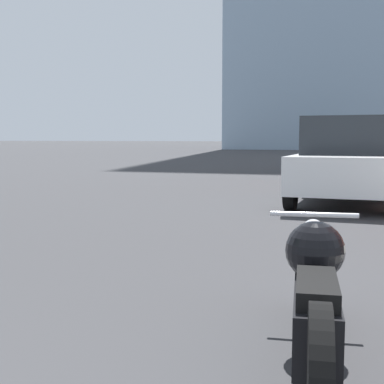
# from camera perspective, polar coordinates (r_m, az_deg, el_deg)

# --- Properties ---
(motorcycle) EXTENTS (0.62, 2.33, 0.82)m
(motorcycle) POSITION_cam_1_polar(r_m,az_deg,el_deg) (3.33, 12.98, -10.66)
(motorcycle) COLOR black
(motorcycle) RESTS_ON ground_plane
(parked_car_white) EXTENTS (2.11, 3.98, 1.76)m
(parked_car_white) POSITION_cam_1_polar(r_m,az_deg,el_deg) (11.16, 16.12, 3.11)
(parked_car_white) COLOR silver
(parked_car_white) RESTS_ON ground_plane
(parked_car_black) EXTENTS (2.04, 4.22, 1.72)m
(parked_car_black) POSITION_cam_1_polar(r_m,az_deg,el_deg) (24.15, 17.33, 4.38)
(parked_car_black) COLOR black
(parked_car_black) RESTS_ON ground_plane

